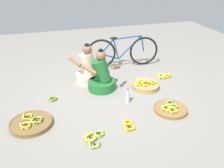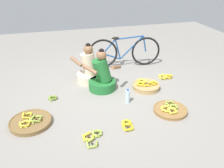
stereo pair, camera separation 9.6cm
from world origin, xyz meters
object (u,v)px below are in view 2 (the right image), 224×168
(vendor_woman_front, at_px, (102,77))
(banana_basket_back_center, at_px, (146,86))
(banana_basket_front_center, at_px, (31,122))
(loose_bananas_front_left, at_px, (165,77))
(bicycle_leaning, at_px, (124,52))
(loose_bananas_near_vendor, at_px, (93,137))
(vendor_woman_behind, at_px, (89,70))
(banana_basket_near_bicycle, at_px, (170,110))
(loose_bananas_back_right, at_px, (53,98))
(water_bottle, at_px, (128,96))
(loose_bananas_mid_left, at_px, (127,125))

(vendor_woman_front, height_order, banana_basket_back_center, vendor_woman_front)
(banana_basket_front_center, xyz_separation_m, loose_bananas_front_left, (2.73, 0.94, -0.01))
(vendor_woman_front, distance_m, banana_basket_back_center, 0.88)
(bicycle_leaning, xyz_separation_m, loose_bananas_near_vendor, (-1.23, -2.38, -0.33))
(vendor_woman_behind, relative_size, banana_basket_front_center, 1.29)
(banana_basket_near_bicycle, distance_m, loose_bananas_front_left, 1.29)
(bicycle_leaning, distance_m, loose_bananas_back_right, 2.08)
(bicycle_leaning, height_order, banana_basket_back_center, bicycle_leaning)
(vendor_woman_front, relative_size, loose_bananas_front_left, 2.44)
(banana_basket_near_bicycle, xyz_separation_m, loose_bananas_near_vendor, (-1.38, -0.33, -0.01))
(vendor_woman_behind, relative_size, bicycle_leaning, 0.49)
(vendor_woman_front, distance_m, loose_bananas_front_left, 1.44)
(bicycle_leaning, xyz_separation_m, banana_basket_back_center, (0.07, -1.19, -0.30))
(banana_basket_back_center, xyz_separation_m, loose_bananas_back_right, (-1.79, 0.07, -0.03))
(loose_bananas_near_vendor, bearing_deg, loose_bananas_back_right, 111.32)
(banana_basket_near_bicycle, bearing_deg, water_bottle, 142.57)
(bicycle_leaning, height_order, loose_bananas_back_right, bicycle_leaning)
(loose_bananas_front_left, bearing_deg, banana_basket_front_center, -161.01)
(banana_basket_near_bicycle, relative_size, loose_bananas_front_left, 1.64)
(bicycle_leaning, height_order, banana_basket_front_center, bicycle_leaning)
(banana_basket_near_bicycle, bearing_deg, loose_bananas_front_left, 67.38)
(banana_basket_front_center, height_order, water_bottle, water_bottle)
(loose_bananas_mid_left, bearing_deg, banana_basket_front_center, 162.77)
(vendor_woman_front, relative_size, bicycle_leaning, 0.49)
(bicycle_leaning, relative_size, loose_bananas_mid_left, 5.88)
(loose_bananas_front_left, distance_m, water_bottle, 1.32)
(banana_basket_back_center, relative_size, loose_bananas_near_vendor, 1.42)
(banana_basket_front_center, distance_m, loose_bananas_front_left, 2.89)
(vendor_woman_behind, bearing_deg, banana_basket_front_center, -133.48)
(banana_basket_front_center, xyz_separation_m, banana_basket_near_bicycle, (2.23, -0.25, -0.00))
(loose_bananas_back_right, height_order, loose_bananas_front_left, loose_bananas_front_left)
(vendor_woman_behind, relative_size, water_bottle, 3.08)
(banana_basket_front_center, bearing_deg, vendor_woman_front, 31.61)
(loose_bananas_mid_left, bearing_deg, vendor_woman_behind, 99.62)
(banana_basket_near_bicycle, height_order, loose_bananas_near_vendor, banana_basket_near_bicycle)
(vendor_woman_front, xyz_separation_m, banana_basket_near_bicycle, (0.91, -1.07, -0.23))
(vendor_woman_behind, distance_m, water_bottle, 1.12)
(loose_bananas_back_right, bearing_deg, banana_basket_near_bicycle, -26.32)
(banana_basket_near_bicycle, xyz_separation_m, water_bottle, (-0.60, 0.46, 0.09))
(banana_basket_front_center, relative_size, banana_basket_near_bicycle, 1.14)
(vendor_woman_front, height_order, banana_basket_front_center, vendor_woman_front)
(banana_basket_back_center, bearing_deg, banana_basket_front_center, -164.28)
(vendor_woman_behind, bearing_deg, loose_bananas_back_right, -145.68)
(water_bottle, bearing_deg, banana_basket_back_center, 37.89)
(loose_bananas_near_vendor, height_order, loose_bananas_front_left, loose_bananas_front_left)
(vendor_woman_front, relative_size, vendor_woman_behind, 1.00)
(bicycle_leaning, bearing_deg, loose_bananas_mid_left, -106.56)
(loose_bananas_near_vendor, relative_size, loose_bananas_front_left, 1.10)
(loose_bananas_near_vendor, relative_size, loose_bananas_back_right, 1.94)
(loose_bananas_mid_left, xyz_separation_m, loose_bananas_front_left, (1.31, 1.38, 0.00))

